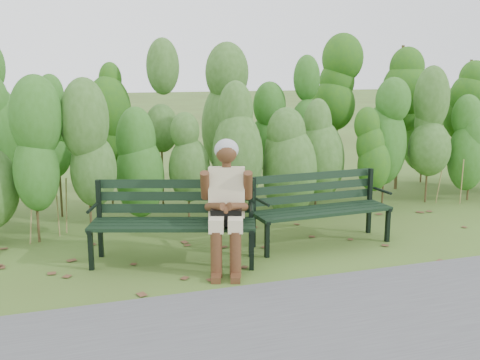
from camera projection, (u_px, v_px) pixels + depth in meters
name	position (u px, v px, depth m)	size (l,w,h in m)	color
ground	(250.00, 252.00, 6.24)	(80.00, 80.00, 0.00)	#425221
footpath	(347.00, 342.00, 4.19)	(60.00, 2.50, 0.01)	#474749
hedge_band	(206.00, 123.00, 7.73)	(11.04, 1.67, 2.42)	#47381E
leaf_litter	(229.00, 258.00, 6.03)	(5.42, 2.02, 0.01)	brown
bench_left	(174.00, 215.00, 5.88)	(1.78, 1.05, 0.85)	black
bench_right	(319.00, 203.00, 6.50)	(1.65, 0.61, 0.81)	black
seated_woman	(226.00, 197.00, 5.66)	(0.59, 0.83, 1.31)	beige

